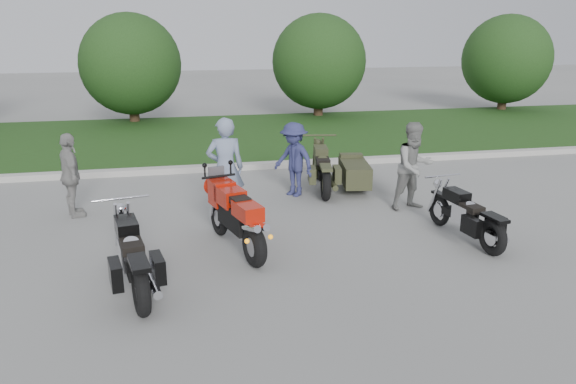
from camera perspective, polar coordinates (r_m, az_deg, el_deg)
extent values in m
plane|color=gray|center=(8.73, 0.49, -7.16)|extent=(80.00, 80.00, 0.00)
cube|color=#B2AFA8|center=(14.34, -4.68, 2.60)|extent=(60.00, 0.30, 0.15)
cube|color=#24501B|center=(18.37, -6.37, 5.61)|extent=(60.00, 8.00, 0.14)
cylinder|color=#3F2B1C|center=(21.55, -15.39, 8.16)|extent=(0.36, 0.36, 1.20)
sphere|color=#1C3914|center=(21.39, -15.72, 12.40)|extent=(3.60, 3.60, 3.60)
cylinder|color=#3F2B1C|center=(22.26, 3.10, 8.97)|extent=(0.36, 0.36, 1.20)
sphere|color=#1C3914|center=(22.11, 3.17, 13.08)|extent=(3.60, 3.60, 3.60)
cylinder|color=#3F2B1C|center=(25.52, 20.95, 8.88)|extent=(0.36, 0.36, 1.20)
sphere|color=#1C3914|center=(25.39, 21.33, 12.46)|extent=(3.60, 3.60, 3.60)
torus|color=black|center=(8.48, -3.41, -5.56)|extent=(0.36, 0.68, 0.65)
torus|color=black|center=(9.81, -7.01, -2.61)|extent=(0.29, 0.64, 0.63)
cube|color=black|center=(9.00, -5.27, -2.55)|extent=(0.53, 0.99, 0.37)
cube|color=#B41607|center=(9.13, -5.88, -0.42)|extent=(0.50, 0.65, 0.27)
cube|color=#B41607|center=(8.51, -4.11, -1.94)|extent=(0.46, 0.64, 0.23)
cube|color=black|center=(8.78, -4.99, -0.80)|extent=(0.36, 0.43, 0.11)
cube|color=#B41607|center=(9.49, -6.73, -0.06)|extent=(0.45, 0.50, 0.42)
cylinder|color=silver|center=(8.28, -3.76, -3.69)|extent=(0.24, 0.50, 0.23)
cylinder|color=silver|center=(8.34, -2.83, -3.53)|extent=(0.24, 0.50, 0.23)
torus|color=black|center=(7.32, -14.70, -9.62)|extent=(0.30, 0.71, 0.69)
torus|color=black|center=(8.87, -16.26, -5.19)|extent=(0.24, 0.66, 0.65)
cube|color=black|center=(8.06, -15.61, -6.60)|extent=(0.44, 1.24, 0.14)
cube|color=silver|center=(8.03, -15.66, -6.06)|extent=(0.38, 0.51, 0.36)
cube|color=black|center=(8.21, -16.08, -3.45)|extent=(0.38, 0.60, 0.22)
cube|color=black|center=(7.82, -15.62, -5.22)|extent=(0.37, 0.55, 0.12)
cube|color=black|center=(7.17, -14.92, -6.98)|extent=(0.32, 0.59, 0.06)
cylinder|color=silver|center=(7.81, -13.84, -8.37)|extent=(0.30, 1.12, 0.10)
torus|color=black|center=(9.46, 20.08, -4.32)|extent=(0.23, 0.62, 0.61)
torus|color=black|center=(10.58, 15.12, -1.80)|extent=(0.18, 0.58, 0.57)
cube|color=black|center=(9.98, 17.50, -2.56)|extent=(0.33, 1.09, 0.13)
cube|color=silver|center=(9.96, 17.53, -2.17)|extent=(0.32, 0.43, 0.31)
cube|color=black|center=(10.09, 16.76, -0.36)|extent=(0.31, 0.52, 0.20)
cube|color=black|center=(9.81, 18.07, -1.51)|extent=(0.30, 0.48, 0.11)
cube|color=black|center=(9.35, 20.28, -2.47)|extent=(0.26, 0.51, 0.05)
cylinder|color=silver|center=(9.88, 19.26, -3.69)|extent=(0.21, 0.99, 0.09)
torus|color=black|center=(11.66, 3.86, 0.75)|extent=(0.29, 0.71, 0.69)
torus|color=black|center=(13.29, 3.09, 2.63)|extent=(0.23, 0.66, 0.65)
cube|color=black|center=(12.45, 3.46, 2.16)|extent=(0.43, 1.24, 0.14)
cube|color=#363921|center=(12.43, 3.46, 2.52)|extent=(0.38, 0.50, 0.36)
cube|color=#363921|center=(12.66, 3.35, 4.11)|extent=(0.38, 0.60, 0.22)
cube|color=black|center=(12.24, 3.55, 3.19)|extent=(0.37, 0.55, 0.12)
cube|color=#363921|center=(11.57, 3.89, 2.50)|extent=(0.31, 0.59, 0.06)
cylinder|color=#363921|center=(12.16, 4.47, 1.10)|extent=(0.29, 1.12, 0.10)
cube|color=#363921|center=(12.45, 6.77, 1.98)|extent=(0.77, 1.40, 0.46)
torus|color=black|center=(12.52, 7.91, 1.44)|extent=(0.22, 0.58, 0.57)
imported|color=#7887A3|center=(10.52, -6.38, 2.39)|extent=(0.70, 0.46, 1.92)
imported|color=gray|center=(11.27, 12.70, 2.56)|extent=(0.96, 0.82, 1.74)
imported|color=navy|center=(11.91, 0.60, 3.32)|extent=(1.08, 1.17, 1.58)
imported|color=gray|center=(11.31, -21.20, 1.57)|extent=(0.68, 1.02, 1.61)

